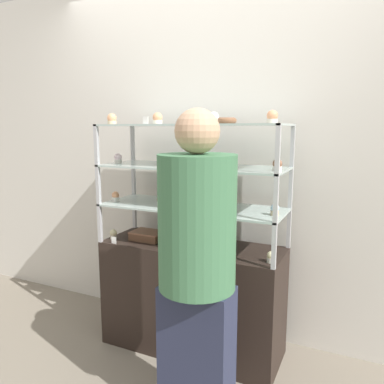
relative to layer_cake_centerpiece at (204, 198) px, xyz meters
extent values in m
plane|color=gray|center=(-0.08, -0.01, -1.05)|extent=(20.00, 20.00, 0.00)
cube|color=silver|center=(-0.08, 0.35, 0.25)|extent=(8.00, 0.05, 2.60)
cube|color=black|center=(-0.08, -0.01, -0.68)|extent=(1.20, 0.44, 0.74)
cube|color=#B7B7BC|center=(-0.66, 0.19, -0.18)|extent=(0.02, 0.02, 0.26)
cube|color=#B7B7BC|center=(0.51, 0.19, -0.18)|extent=(0.02, 0.02, 0.26)
cube|color=#B7B7BC|center=(-0.66, -0.22, -0.18)|extent=(0.02, 0.02, 0.26)
cube|color=#B7B7BC|center=(0.51, -0.22, -0.18)|extent=(0.02, 0.02, 0.26)
cube|color=#B2C6C1|center=(-0.08, -0.01, -0.06)|extent=(1.20, 0.44, 0.01)
cube|color=#B7B7BC|center=(-0.66, 0.19, 0.08)|extent=(0.02, 0.02, 0.26)
cube|color=#B7B7BC|center=(0.51, 0.19, 0.08)|extent=(0.02, 0.02, 0.26)
cube|color=#B7B7BC|center=(-0.66, -0.22, 0.08)|extent=(0.02, 0.02, 0.26)
cube|color=#B7B7BC|center=(0.51, -0.22, 0.08)|extent=(0.02, 0.02, 0.26)
cube|color=#B2C6C1|center=(-0.08, -0.01, 0.20)|extent=(1.20, 0.44, 0.01)
cube|color=#B7B7BC|center=(-0.66, 0.19, 0.34)|extent=(0.02, 0.02, 0.26)
cube|color=#B7B7BC|center=(0.51, 0.19, 0.34)|extent=(0.02, 0.02, 0.26)
cube|color=#B7B7BC|center=(-0.66, -0.22, 0.34)|extent=(0.02, 0.02, 0.26)
cube|color=#B7B7BC|center=(0.51, -0.22, 0.34)|extent=(0.02, 0.02, 0.26)
cube|color=#B2C6C1|center=(-0.08, -0.01, 0.46)|extent=(1.20, 0.44, 0.01)
cylinder|color=#C66660|center=(0.00, 0.00, -0.01)|extent=(0.17, 0.17, 0.09)
cylinder|color=#E5996B|center=(0.00, 0.00, 0.04)|extent=(0.18, 0.18, 0.02)
cube|color=brown|center=(-0.40, -0.04, -0.29)|extent=(0.21, 0.16, 0.05)
cube|color=#8C5B42|center=(-0.40, -0.04, -0.26)|extent=(0.22, 0.16, 0.01)
cylinder|color=beige|center=(-0.63, -0.13, -0.30)|extent=(0.05, 0.05, 0.03)
sphere|color=#F4EAB2|center=(-0.63, -0.13, -0.27)|extent=(0.05, 0.05, 0.05)
cylinder|color=#CCB28C|center=(-0.24, -0.08, -0.30)|extent=(0.05, 0.05, 0.03)
sphere|color=#8C5B42|center=(-0.24, -0.08, -0.27)|extent=(0.05, 0.05, 0.05)
cylinder|color=white|center=(0.10, -0.07, -0.30)|extent=(0.05, 0.05, 0.03)
sphere|color=silver|center=(0.10, -0.07, -0.27)|extent=(0.05, 0.05, 0.05)
cylinder|color=white|center=(0.48, -0.13, -0.30)|extent=(0.05, 0.05, 0.03)
sphere|color=#F4EAB2|center=(0.48, -0.13, -0.27)|extent=(0.05, 0.05, 0.05)
cube|color=white|center=(-0.56, -0.21, -0.29)|extent=(0.04, 0.00, 0.04)
cylinder|color=white|center=(-0.62, -0.10, -0.04)|extent=(0.05, 0.05, 0.03)
sphere|color=#E5996B|center=(-0.62, -0.10, -0.01)|extent=(0.05, 0.05, 0.05)
cylinder|color=white|center=(-0.26, -0.10, -0.04)|extent=(0.05, 0.05, 0.03)
sphere|color=#8C5B42|center=(-0.26, -0.10, -0.01)|extent=(0.05, 0.05, 0.05)
cylinder|color=#CCB28C|center=(0.47, -0.06, -0.04)|extent=(0.05, 0.05, 0.03)
sphere|color=silver|center=(0.47, -0.06, -0.01)|extent=(0.05, 0.05, 0.05)
cube|color=white|center=(-0.13, -0.21, -0.03)|extent=(0.04, 0.00, 0.04)
cylinder|color=white|center=(-0.62, -0.06, 0.22)|extent=(0.05, 0.05, 0.03)
sphere|color=silver|center=(-0.62, -0.06, 0.25)|extent=(0.05, 0.05, 0.05)
cylinder|color=beige|center=(-0.25, -0.09, 0.22)|extent=(0.05, 0.05, 0.03)
sphere|color=silver|center=(-0.25, -0.09, 0.25)|extent=(0.05, 0.05, 0.05)
cylinder|color=white|center=(0.10, -0.09, 0.22)|extent=(0.05, 0.05, 0.03)
sphere|color=#F4EAB2|center=(0.10, -0.09, 0.25)|extent=(0.05, 0.05, 0.05)
cylinder|color=white|center=(0.48, -0.08, 0.22)|extent=(0.05, 0.05, 0.03)
sphere|color=#8C5B42|center=(0.48, -0.08, 0.25)|extent=(0.05, 0.05, 0.05)
cube|color=white|center=(-0.13, -0.21, 0.23)|extent=(0.04, 0.00, 0.04)
cylinder|color=#CCB28C|center=(-0.60, -0.13, 0.48)|extent=(0.06, 0.06, 0.02)
sphere|color=#E5996B|center=(-0.60, -0.13, 0.51)|extent=(0.06, 0.06, 0.06)
cylinder|color=beige|center=(-0.26, -0.13, 0.48)|extent=(0.06, 0.06, 0.02)
sphere|color=#E5996B|center=(-0.26, -0.13, 0.51)|extent=(0.06, 0.06, 0.06)
cylinder|color=white|center=(0.09, -0.07, 0.48)|extent=(0.06, 0.06, 0.02)
sphere|color=white|center=(0.09, -0.07, 0.51)|extent=(0.06, 0.06, 0.06)
cylinder|color=beige|center=(0.46, -0.13, 0.48)|extent=(0.06, 0.06, 0.02)
sphere|color=#E5996B|center=(0.46, -0.13, 0.51)|extent=(0.06, 0.06, 0.06)
cube|color=white|center=(-0.29, -0.21, 0.49)|extent=(0.04, 0.00, 0.04)
torus|color=brown|center=(0.16, -0.03, 0.49)|extent=(0.12, 0.12, 0.04)
cube|color=#282D47|center=(0.23, -0.61, -0.68)|extent=(0.35, 0.19, 0.74)
cylinder|color=#3F724C|center=(0.23, -0.61, 0.01)|extent=(0.37, 0.37, 0.64)
sphere|color=tan|center=(0.23, -0.61, 0.43)|extent=(0.21, 0.21, 0.21)
camera|label=1|loc=(0.94, -2.17, 0.44)|focal=35.00mm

